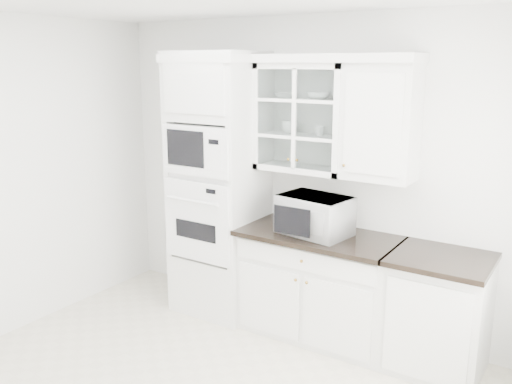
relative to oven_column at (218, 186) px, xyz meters
The scene contains 12 objects.
room_shell 1.37m from the oven_column, 52.79° to the right, with size 4.00×3.50×2.70m.
oven_column is the anchor object (origin of this frame).
base_cabinet_run 1.27m from the oven_column, ahead, with size 1.32×0.67×0.92m.
extra_base_cabinet 2.16m from the oven_column, ahead, with size 0.72×0.67×0.92m.
upper_cabinet_glass 1.03m from the oven_column, 12.10° to the left, with size 0.80×0.33×0.90m.
upper_cabinet_solid 1.60m from the oven_column, ahead, with size 0.55×0.33×0.90m, color white.
crown_molding 1.33m from the oven_column, 11.90° to the left, with size 2.14×0.38×0.07m, color white.
countertop_microwave 1.01m from the oven_column, ahead, with size 0.56×0.46×0.32m, color white.
bowl_a 1.04m from the oven_column, 17.44° to the left, with size 0.19×0.19×0.05m, color white.
bowl_b 1.26m from the oven_column, ahead, with size 0.19×0.19×0.06m, color white.
cup_a 0.88m from the oven_column, 15.53° to the left, with size 0.14×0.14×0.11m, color white.
cup_b 1.09m from the oven_column, 10.78° to the left, with size 0.09×0.09×0.08m, color white.
Camera 1 is at (2.17, -2.46, 2.30)m, focal length 38.00 mm.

